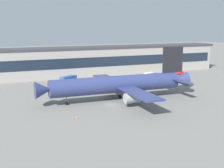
{
  "coord_description": "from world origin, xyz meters",
  "views": [
    {
      "loc": [
        -37.92,
        -87.73,
        25.37
      ],
      "look_at": [
        3.85,
        8.73,
        5.0
      ],
      "focal_mm": 48.56,
      "sensor_mm": 36.0,
      "label": 1
    }
  ],
  "objects_px": {
    "fuel_truck": "(68,80)",
    "traffic_cone_0": "(77,118)",
    "airliner": "(119,84)",
    "crew_van": "(149,75)",
    "pushback_tractor": "(179,73)"
  },
  "relations": [
    {
      "from": "crew_van",
      "to": "traffic_cone_0",
      "type": "relative_size",
      "value": 8.42
    },
    {
      "from": "airliner",
      "to": "crew_van",
      "type": "xyz_separation_m",
      "value": [
        32.68,
        35.68,
        -4.13
      ]
    },
    {
      "from": "crew_van",
      "to": "fuel_truck",
      "type": "bearing_deg",
      "value": 179.48
    },
    {
      "from": "fuel_truck",
      "to": "pushback_tractor",
      "type": "xyz_separation_m",
      "value": [
        60.15,
        1.81,
        -0.83
      ]
    },
    {
      "from": "airliner",
      "to": "fuel_truck",
      "type": "bearing_deg",
      "value": 102.81
    },
    {
      "from": "pushback_tractor",
      "to": "fuel_truck",
      "type": "bearing_deg",
      "value": -178.27
    },
    {
      "from": "pushback_tractor",
      "to": "traffic_cone_0",
      "type": "bearing_deg",
      "value": -143.54
    },
    {
      "from": "airliner",
      "to": "traffic_cone_0",
      "type": "relative_size",
      "value": 83.37
    },
    {
      "from": "airliner",
      "to": "traffic_cone_0",
      "type": "distance_m",
      "value": 25.21
    },
    {
      "from": "fuel_truck",
      "to": "traffic_cone_0",
      "type": "bearing_deg",
      "value": -102.58
    },
    {
      "from": "crew_van",
      "to": "traffic_cone_0",
      "type": "height_order",
      "value": "crew_van"
    },
    {
      "from": "airliner",
      "to": "traffic_cone_0",
      "type": "height_order",
      "value": "airliner"
    },
    {
      "from": "airliner",
      "to": "fuel_truck",
      "type": "relative_size",
      "value": 6.52
    },
    {
      "from": "pushback_tractor",
      "to": "crew_van",
      "type": "bearing_deg",
      "value": -173.54
    },
    {
      "from": "fuel_truck",
      "to": "traffic_cone_0",
      "type": "distance_m",
      "value": 52.31
    }
  ]
}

